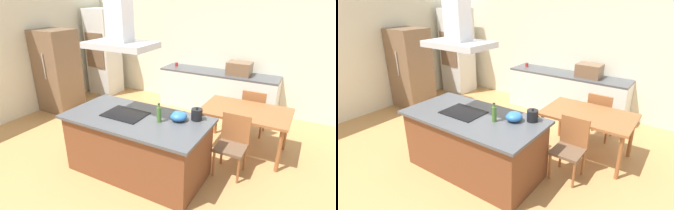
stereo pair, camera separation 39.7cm
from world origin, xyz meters
The scene contains 17 objects.
ground centered at (0.00, 1.50, 0.00)m, with size 16.00×16.00×0.00m, color tan.
wall_back centered at (0.00, 3.25, 1.35)m, with size 7.20×0.10×2.70m, color silver.
wall_left centered at (-3.45, 1.00, 1.35)m, with size 0.10×8.80×2.70m, color silver.
kitchen_island centered at (0.00, 0.00, 0.45)m, with size 2.06×1.04×0.90m.
cooktop centered at (-0.19, 0.00, 0.91)m, with size 0.60×0.44×0.01m, color black.
tea_kettle centered at (0.78, 0.33, 0.98)m, with size 0.21×0.15×0.19m.
olive_oil_bottle centered at (0.36, 0.03, 1.01)m, with size 0.06×0.06×0.27m.
mixing_bowl centered at (0.57, 0.19, 0.96)m, with size 0.23×0.23×0.13m, color #2D6BB7.
back_counter centered at (0.20, 2.88, 0.45)m, with size 2.64×0.62×0.90m.
countertop_microwave centered at (0.66, 2.88, 1.04)m, with size 0.50×0.38×0.28m, color brown.
coffee_mug_red centered at (-0.88, 2.92, 0.95)m, with size 0.08×0.08×0.09m, color red.
wall_oven_stack centered at (-2.90, 2.65, 1.10)m, with size 0.70×0.66×2.20m.
refrigerator centered at (-2.98, 1.18, 0.91)m, with size 0.80×0.73×1.82m.
dining_table centered at (1.21, 1.37, 0.67)m, with size 1.40×0.90×0.75m.
chair_facing_island centered at (1.21, 0.71, 0.51)m, with size 0.42×0.42×0.89m.
chair_facing_back_wall centered at (1.21, 2.04, 0.51)m, with size 0.42×0.42×0.89m.
range_hood centered at (-0.19, 0.00, 2.10)m, with size 0.90×0.55×0.78m.
Camera 2 is at (2.41, -2.61, 2.48)m, focal length 29.08 mm.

